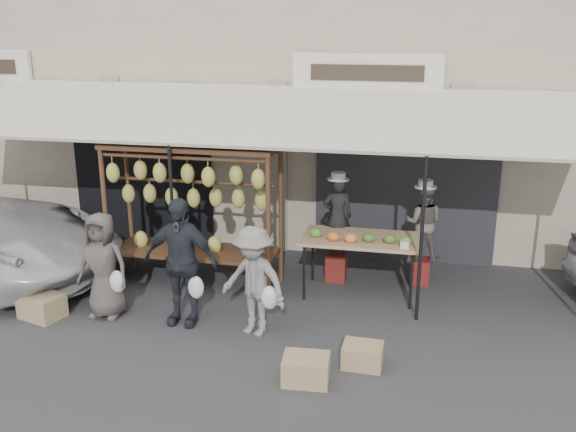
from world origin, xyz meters
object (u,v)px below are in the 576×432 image
Objects in this scene: produce_table at (360,240)px; customer_right at (254,281)px; customer_left at (103,265)px; crate_near_a at (306,369)px; customer_mid at (181,262)px; vendor_left at (337,216)px; banana_rack at (192,188)px; crate_near_b at (363,355)px; crate_far at (42,306)px; vendor_right at (423,223)px.

customer_right reaches higher than produce_table.
crate_near_a is at bearing -18.22° from customer_left.
customer_mid is at bearing 149.18° from crate_near_a.
vendor_left is (-0.41, 0.51, 0.19)m from produce_table.
banana_rack reaches higher than crate_near_b.
banana_rack is at bearing -176.35° from produce_table.
crate_near_b is at bearing 94.65° from vendor_left.
customer_mid is (-2.25, -1.38, 0.01)m from produce_table.
produce_table is at bearing 21.56° from crate_far.
crate_near_a is 0.77m from crate_near_b.
crate_far is at bearing 167.45° from crate_near_a.
customer_mid is (-1.84, -1.90, -0.18)m from vendor_left.
banana_rack is 1.73m from customer_left.
customer_right is (-2.10, -2.15, -0.26)m from vendor_right.
banana_rack reaches higher than vendor_left.
crate_near_b is 0.85× the size of crate_far.
crate_far is (-3.00, -0.16, -0.57)m from customer_right.
customer_left reaches higher than produce_table.
produce_table is 2.64m from customer_mid.
vendor_left is at bearing 35.08° from customer_left.
customer_mid is 2.35m from crate_near_a.
crate_near_b is at bearing -82.68° from produce_table.
vendor_right is 3.74m from customer_mid.
customer_left reaches higher than crate_near_a.
vendor_left reaches higher than produce_table.
vendor_right reaches higher than crate_far.
customer_mid is at bearing 35.78° from vendor_left.
produce_table is 1.14× the size of customer_left.
crate_near_a is at bearing -47.45° from banana_rack.
vendor_right reaches higher than crate_near_b.
produce_table is at bearing 82.49° from crate_near_a.
customer_mid is at bearing -167.25° from customer_right.
customer_right is 1.69m from crate_near_b.
banana_rack reaches higher than crate_far.
banana_rack is at bearing 7.71° from vendor_left.
produce_table is 1.43× the size of vendor_right.
customer_mid is 2.11m from crate_far.
produce_table is 1.37× the size of vendor_left.
customer_left is 2.85× the size of crate_near_a.
crate_near_a is 3.98m from crate_far.
crate_near_a is (-1.22, -3.18, -0.84)m from vendor_right.
banana_rack reaches higher than produce_table.
crate_near_b is at bearing 80.85° from vendor_right.
crate_near_a is (2.17, -2.37, -1.40)m from banana_rack.
vendor_left is 2.23× the size of crate_far.
vendor_left is 4.47m from crate_far.
banana_rack is at bearing 57.68° from customer_left.
banana_rack is 1.76× the size of customer_right.
produce_table is 3.24× the size of crate_near_a.
customer_mid is at bearing -78.19° from banana_rack.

